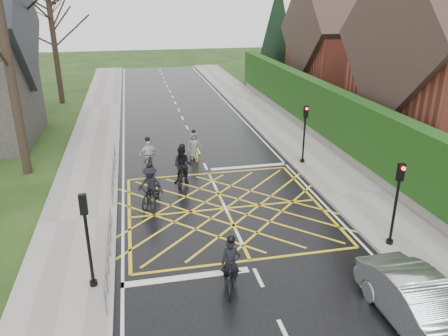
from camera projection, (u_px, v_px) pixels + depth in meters
name	position (u px, v px, depth m)	size (l,w,h in m)	color
ground	(225.00, 208.00, 18.50)	(120.00, 120.00, 0.00)	black
road	(225.00, 208.00, 18.49)	(9.00, 80.00, 0.01)	black
sidewalk_right	(356.00, 194.00, 19.63)	(3.00, 80.00, 0.15)	gray
sidewalk_left	(78.00, 221.00, 17.31)	(3.00, 80.00, 0.15)	gray
stone_wall	(334.00, 145.00, 25.32)	(0.50, 38.00, 0.70)	slate
hedge	(337.00, 115.00, 24.68)	(0.90, 38.00, 2.80)	#12370F
house_far	(354.00, 48.00, 36.12)	(9.80, 8.80, 10.30)	brown
conifer	(277.00, 34.00, 42.39)	(4.60, 4.60, 10.00)	black
tree_far	(50.00, 13.00, 34.07)	(8.40, 8.40, 10.40)	black
railing_south	(108.00, 248.00, 14.13)	(0.05, 5.04, 1.03)	slate
railing_north	(113.00, 166.00, 20.95)	(0.05, 6.04, 1.03)	slate
traffic_light_ne	(304.00, 135.00, 22.69)	(0.24, 0.31, 3.21)	black
traffic_light_se	(395.00, 206.00, 15.05)	(0.24, 0.31, 3.21)	black
traffic_light_sw	(88.00, 242.00, 12.81)	(0.24, 0.31, 3.21)	black
cyclist_rear	(231.00, 271.00, 13.32)	(1.09, 1.92, 1.77)	black
cyclist_back	(183.00, 169.00, 20.65)	(1.21, 2.09, 2.02)	black
cyclist_mid	(151.00, 189.00, 18.69)	(1.42, 2.04, 1.88)	black
cyclist_front	(149.00, 159.00, 22.20)	(1.04, 1.89, 1.83)	black
cyclist_lead	(194.00, 149.00, 23.92)	(0.78, 1.76, 1.67)	gold
car	(420.00, 306.00, 11.59)	(1.51, 4.33, 1.43)	#ACAEB3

